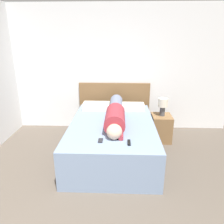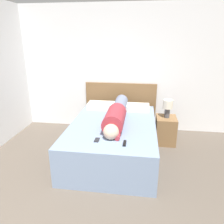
% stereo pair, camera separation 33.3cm
% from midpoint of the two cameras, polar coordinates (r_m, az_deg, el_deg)
% --- Properties ---
extents(wall_back, '(5.21, 0.06, 2.60)m').
position_cam_midpoint_polar(wall_back, '(4.71, 2.85, 11.02)').
color(wall_back, white).
rests_on(wall_back, ground_plane).
extents(bed, '(1.40, 2.07, 0.59)m').
position_cam_midpoint_polar(bed, '(3.79, 2.86, -7.06)').
color(bed, '#7589A8').
rests_on(bed, ground_plane).
extents(headboard, '(1.52, 0.04, 1.02)m').
position_cam_midpoint_polar(headboard, '(4.81, 4.22, 1.51)').
color(headboard, brown).
rests_on(headboard, ground_plane).
extents(nightstand, '(0.37, 0.43, 0.52)m').
position_cam_midpoint_polar(nightstand, '(4.37, 15.96, -4.59)').
color(nightstand, brown).
rests_on(nightstand, ground_plane).
extents(table_lamp, '(0.18, 0.18, 0.34)m').
position_cam_midpoint_polar(table_lamp, '(4.21, 16.55, 1.41)').
color(table_lamp, '#4C4C51').
rests_on(table_lamp, nightstand).
extents(person_lying, '(0.31, 1.66, 0.31)m').
position_cam_midpoint_polar(person_lying, '(3.67, 3.83, -0.65)').
color(person_lying, '#DBB293').
rests_on(person_lying, bed).
extents(pillow_near_headboard, '(0.52, 0.33, 0.12)m').
position_cam_midpoint_polar(pillow_near_headboard, '(4.40, -0.73, 1.66)').
color(pillow_near_headboard, silver).
rests_on(pillow_near_headboard, bed).
extents(pillow_second, '(0.50, 0.33, 0.10)m').
position_cam_midpoint_polar(pillow_second, '(4.35, 8.57, 1.18)').
color(pillow_second, silver).
rests_on(pillow_second, bed).
extents(tv_remote, '(0.04, 0.15, 0.02)m').
position_cam_midpoint_polar(tv_remote, '(2.99, 6.54, -8.19)').
color(tv_remote, black).
rests_on(tv_remote, bed).
extents(cell_phone, '(0.06, 0.13, 0.01)m').
position_cam_midpoint_polar(cell_phone, '(3.07, -0.86, -7.38)').
color(cell_phone, black).
rests_on(cell_phone, bed).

